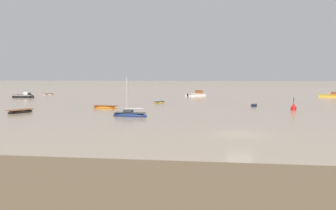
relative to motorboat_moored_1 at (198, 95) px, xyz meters
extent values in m
plane|color=tan|center=(10.08, -72.24, -0.37)|extent=(800.00, 800.00, 0.00)
cube|color=white|center=(-0.67, -0.75, -0.10)|extent=(5.29, 5.56, 1.07)
cone|color=white|center=(1.22, 1.37, -0.10)|extent=(2.73, 2.69, 2.14)
cube|color=brown|center=(-0.62, -0.70, 0.30)|extent=(5.41, 5.68, 0.12)
cube|color=brown|center=(0.19, 0.22, 0.85)|extent=(2.13, 2.10, 0.83)
cube|color=#384751|center=(0.63, 0.71, 0.91)|extent=(1.41, 1.30, 0.66)
cube|color=black|center=(-2.43, -2.73, 0.06)|extent=(0.54, 0.53, 0.76)
cube|color=black|center=(-42.46, -14.95, -0.13)|extent=(5.00, 2.39, 0.95)
cone|color=black|center=(-39.94, -15.15, -0.13)|extent=(1.66, 2.03, 1.91)
cube|color=silver|center=(-42.41, -14.95, 0.23)|extent=(5.11, 2.44, 0.11)
cube|color=silver|center=(-41.31, -15.04, 0.72)|extent=(1.28, 1.60, 0.74)
cube|color=#384751|center=(-40.73, -15.09, 0.77)|extent=(0.38, 1.47, 0.59)
cube|color=black|center=(-44.83, -14.76, 0.01)|extent=(0.33, 0.40, 0.68)
ellipsoid|color=black|center=(-21.74, -54.37, -0.21)|extent=(2.91, 4.75, 0.71)
cube|color=brown|center=(-21.74, -54.37, 0.09)|extent=(2.76, 4.40, 0.09)
cube|color=brown|center=(-21.74, -54.37, -0.01)|extent=(1.40, 0.72, 0.07)
ellipsoid|color=white|center=(-43.10, 0.89, -0.24)|extent=(2.43, 3.88, 0.58)
cube|color=brown|center=(-43.10, 0.89, 0.01)|extent=(2.31, 3.60, 0.08)
cube|color=brown|center=(-43.10, 0.89, -0.08)|extent=(1.14, 0.60, 0.06)
cube|color=gold|center=(33.53, -0.20, -0.13)|extent=(5.18, 3.67, 0.94)
cube|color=brown|center=(33.58, -0.22, 0.22)|extent=(5.29, 3.75, 0.10)
cube|color=brown|center=(34.58, -0.64, 0.70)|extent=(1.63, 1.82, 0.73)
cube|color=#384751|center=(35.11, -0.86, 0.76)|extent=(0.79, 1.42, 0.58)
cube|color=black|center=(31.37, 0.70, 0.01)|extent=(0.41, 0.46, 0.67)
ellipsoid|color=navy|center=(13.10, -35.42, -0.26)|extent=(1.32, 3.16, 0.49)
cube|color=black|center=(13.10, -35.42, -0.05)|extent=(1.28, 2.91, 0.06)
cube|color=black|center=(13.10, -35.42, -0.13)|extent=(0.96, 0.28, 0.05)
ellipsoid|color=gold|center=(-5.33, -29.54, -0.26)|extent=(2.29, 3.28, 0.49)
cube|color=#33383F|center=(-5.33, -29.54, -0.05)|extent=(2.17, 3.05, 0.07)
cube|color=#33383F|center=(-5.33, -29.54, -0.12)|extent=(0.95, 0.59, 0.05)
ellipsoid|color=navy|center=(-4.31, -57.27, -0.20)|extent=(5.08, 2.22, 0.85)
cube|color=#33383F|center=(-4.31, -57.27, 0.14)|extent=(4.33, 1.97, 0.08)
cube|color=#33383F|center=(-4.56, -57.23, 0.38)|extent=(1.30, 1.00, 0.30)
cylinder|color=#B7BABF|center=(-4.75, -57.20, 2.55)|extent=(0.08, 0.08, 4.66)
cylinder|color=beige|center=(-3.71, -57.36, 0.69)|extent=(2.70, 0.56, 0.17)
ellipsoid|color=orange|center=(-11.92, -44.19, -0.21)|extent=(4.60, 2.46, 0.69)
cube|color=brown|center=(-11.92, -44.19, 0.08)|extent=(4.26, 2.35, 0.09)
cube|color=brown|center=(-11.92, -44.19, -0.02)|extent=(0.58, 1.38, 0.07)
cylinder|color=red|center=(18.87, -43.46, -0.19)|extent=(0.90, 0.90, 0.70)
cone|color=red|center=(18.87, -43.46, 0.51)|extent=(0.72, 0.72, 0.70)
cylinder|color=black|center=(18.87, -43.46, 1.31)|extent=(0.10, 0.10, 0.90)
camera|label=1|loc=(9.50, -111.54, 5.12)|focal=44.53mm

